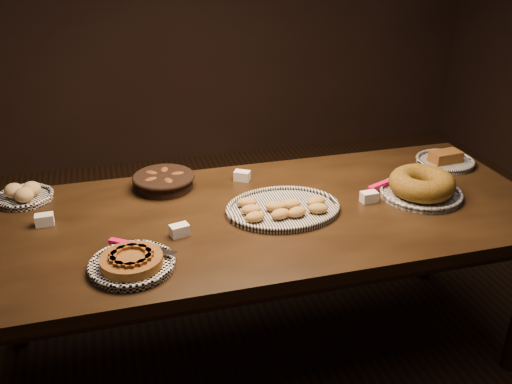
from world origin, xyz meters
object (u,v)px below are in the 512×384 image
object	(u,v)px
buffet_table	(259,228)
apple_tart_plate	(132,262)
madeleine_platter	(283,208)
bundt_cake_plate	(421,186)

from	to	relation	value
buffet_table	apple_tart_plate	world-z (taller)	apple_tart_plate
apple_tart_plate	madeleine_platter	xyz separation A→B (m)	(0.63, 0.25, -0.00)
madeleine_platter	buffet_table	bearing A→B (deg)	153.33
madeleine_platter	bundt_cake_plate	world-z (taller)	bundt_cake_plate
apple_tart_plate	bundt_cake_plate	world-z (taller)	bundt_cake_plate
buffet_table	bundt_cake_plate	size ratio (longest dim) A/B	6.12
buffet_table	bundt_cake_plate	world-z (taller)	bundt_cake_plate
buffet_table	madeleine_platter	world-z (taller)	madeleine_platter
madeleine_platter	bundt_cake_plate	bearing A→B (deg)	-13.55
buffet_table	bundt_cake_plate	xyz separation A→B (m)	(0.72, -0.04, 0.12)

